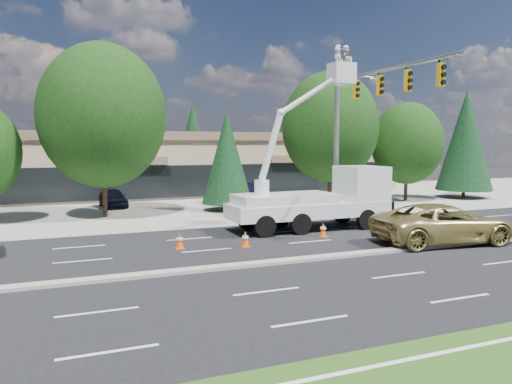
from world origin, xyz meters
name	(u,v)px	position (x,y,z in m)	size (l,w,h in m)	color
ground	(232,268)	(0.00, 0.00, 0.00)	(140.00, 140.00, 0.00)	black
concrete_apron	(141,205)	(0.00, 20.00, 0.01)	(140.00, 22.00, 0.01)	gray
road_median	(232,266)	(0.00, 0.00, 0.06)	(120.00, 0.55, 0.12)	gray
strip_mall	(122,162)	(0.00, 29.97, 2.83)	(50.40, 15.40, 5.50)	tan
tree_front_d	(103,116)	(-3.00, 15.00, 6.24)	(7.68, 7.68, 10.66)	#332114
tree_front_e	(227,157)	(5.00, 15.00, 3.62)	(3.42, 3.42, 6.75)	#332114
tree_front_f	(330,127)	(13.00, 15.00, 5.75)	(7.08, 7.08, 9.82)	#332114
tree_front_g	(407,143)	(20.00, 15.00, 4.56)	(5.61, 5.61, 7.79)	#332114
tree_front_h	(465,140)	(26.00, 15.00, 4.82)	(4.56, 4.56, 8.99)	#332114
tree_back_b	(70,133)	(-4.00, 42.00, 5.65)	(5.35, 5.35, 10.54)	#332114
tree_back_c	(193,139)	(10.00, 42.00, 5.02)	(4.75, 4.75, 9.36)	#332114
tree_back_d	(283,141)	(22.00, 42.00, 4.81)	(4.55, 4.55, 8.98)	#332114
signal_mast	(358,117)	(10.03, 7.04, 6.06)	(2.76, 10.16, 9.00)	gray
bucket_truck	(321,191)	(7.23, 6.20, 2.04)	(8.68, 2.84, 9.72)	silver
traffic_cone_b	(180,241)	(-0.97, 4.05, 0.34)	(0.40, 0.40, 0.70)	#F45107
traffic_cone_c	(245,239)	(1.80, 3.31, 0.34)	(0.40, 0.40, 0.70)	#F45107
traffic_cone_d	(323,230)	(6.19, 4.09, 0.34)	(0.40, 0.40, 0.70)	#F45107
minivan	(444,224)	(10.47, 0.60, 0.90)	(3.00, 6.51, 1.81)	tan
parked_car_west	(113,198)	(-2.00, 19.73, 0.67)	(1.58, 3.93, 1.34)	black
parked_car_east	(249,193)	(8.07, 18.73, 0.75)	(1.58, 4.54, 1.49)	black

